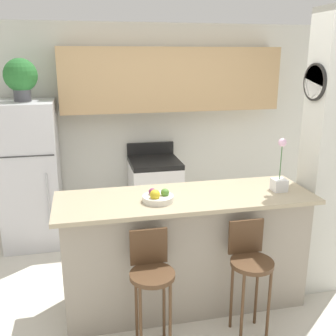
{
  "coord_description": "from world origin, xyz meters",
  "views": [
    {
      "loc": [
        -0.82,
        -3.01,
        2.17
      ],
      "look_at": [
        0.0,
        0.69,
        1.08
      ],
      "focal_mm": 42.0,
      "sensor_mm": 36.0,
      "label": 1
    }
  ],
  "objects": [
    {
      "name": "potted_plant_on_fridge",
      "position": [
        -1.43,
        1.58,
        1.94
      ],
      "size": [
        0.36,
        0.36,
        0.46
      ],
      "color": "#4C4C51",
      "rests_on": "refrigerator"
    },
    {
      "name": "ground_plane",
      "position": [
        0.0,
        0.0,
        0.0
      ],
      "size": [
        14.0,
        14.0,
        0.0
      ],
      "primitive_type": "plane",
      "color": "beige"
    },
    {
      "name": "orchid_vase",
      "position": [
        0.83,
        -0.05,
        1.15
      ],
      "size": [
        0.12,
        0.12,
        0.47
      ],
      "color": "white",
      "rests_on": "counter_bar"
    },
    {
      "name": "pillar_right",
      "position": [
        1.3,
        0.01,
        1.28
      ],
      "size": [
        0.38,
        0.32,
        2.55
      ],
      "color": "silver",
      "rests_on": "ground_plane"
    },
    {
      "name": "refrigerator",
      "position": [
        -1.43,
        1.58,
        0.84
      ],
      "size": [
        0.65,
        0.73,
        1.68
      ],
      "color": "silver",
      "rests_on": "ground_plane"
    },
    {
      "name": "bar_stool_right",
      "position": [
        0.39,
        -0.5,
        0.61
      ],
      "size": [
        0.33,
        0.33,
        0.93
      ],
      "color": "#4C331E",
      "rests_on": "ground_plane"
    },
    {
      "name": "wall_back",
      "position": [
        0.13,
        1.91,
        1.54
      ],
      "size": [
        5.6,
        0.38,
        2.55
      ],
      "color": "silver",
      "rests_on": "ground_plane"
    },
    {
      "name": "counter_bar",
      "position": [
        0.0,
        0.0,
        0.52
      ],
      "size": [
        2.18,
        0.72,
        1.02
      ],
      "color": "gray",
      "rests_on": "ground_plane"
    },
    {
      "name": "fruit_bowl",
      "position": [
        -0.26,
        -0.08,
        1.06
      ],
      "size": [
        0.25,
        0.25,
        0.12
      ],
      "color": "silver",
      "rests_on": "counter_bar"
    },
    {
      "name": "stove_range",
      "position": [
        0.04,
        1.63,
        0.46
      ],
      "size": [
        0.61,
        0.64,
        1.07
      ],
      "color": "white",
      "rests_on": "ground_plane"
    },
    {
      "name": "bar_stool_left",
      "position": [
        -0.39,
        -0.5,
        0.61
      ],
      "size": [
        0.33,
        0.33,
        0.93
      ],
      "color": "#4C331E",
      "rests_on": "ground_plane"
    }
  ]
}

